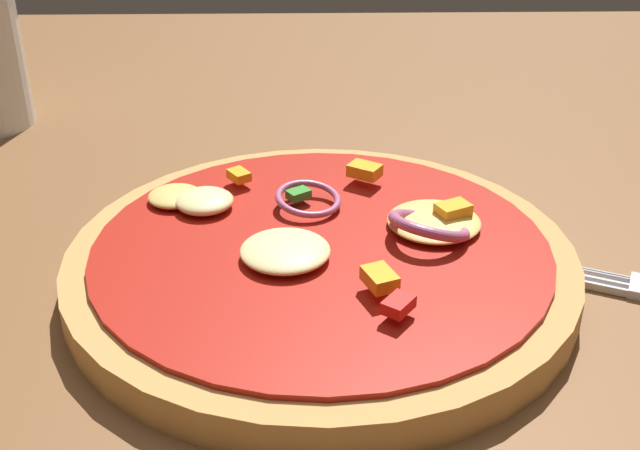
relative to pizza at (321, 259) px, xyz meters
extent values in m
cube|color=brown|center=(-0.03, 0.00, -0.02)|extent=(1.40, 1.09, 0.03)
cylinder|color=tan|center=(0.00, 0.00, 0.00)|extent=(0.25, 0.25, 0.02)
cylinder|color=#A81C11|center=(0.00, 0.00, 0.01)|extent=(0.23, 0.23, 0.00)
ellipsoid|color=#F4DB8E|center=(-0.06, 0.04, 0.01)|extent=(0.03, 0.03, 0.01)
ellipsoid|color=#E5BC60|center=(-0.08, 0.05, 0.01)|extent=(0.03, 0.03, 0.01)
ellipsoid|color=#F4DB8E|center=(-0.02, -0.02, 0.01)|extent=(0.04, 0.04, 0.01)
ellipsoid|color=#E5BC60|center=(0.06, 0.01, 0.01)|extent=(0.05, 0.05, 0.01)
torus|color=#B25984|center=(0.05, 0.00, 0.02)|extent=(0.06, 0.06, 0.02)
torus|color=#B25984|center=(-0.01, 0.04, 0.02)|extent=(0.05, 0.05, 0.01)
cube|color=orange|center=(-0.05, 0.07, 0.02)|extent=(0.01, 0.02, 0.01)
cube|color=#2D8C28|center=(-0.01, 0.04, 0.02)|extent=(0.01, 0.01, 0.00)
cube|color=orange|center=(0.02, -0.05, 0.02)|extent=(0.02, 0.02, 0.01)
cube|color=orange|center=(0.03, 0.07, 0.02)|extent=(0.02, 0.02, 0.01)
cube|color=orange|center=(0.07, 0.02, 0.02)|extent=(0.02, 0.02, 0.01)
cube|color=red|center=(0.03, -0.07, 0.02)|extent=(0.02, 0.02, 0.01)
cube|color=silver|center=(0.14, 0.00, -0.01)|extent=(0.04, 0.02, 0.00)
cube|color=silver|center=(0.14, 0.00, -0.01)|extent=(0.04, 0.02, 0.00)
cube|color=silver|center=(0.13, -0.01, -0.01)|extent=(0.04, 0.02, 0.00)
cube|color=silver|center=(0.13, -0.01, -0.01)|extent=(0.04, 0.02, 0.00)
camera|label=1|loc=(-0.01, -0.35, 0.21)|focal=45.60mm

